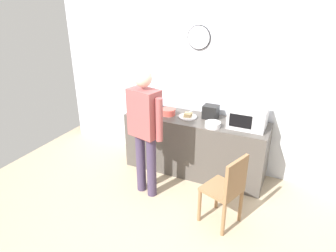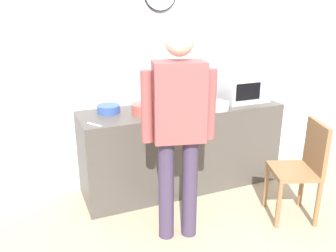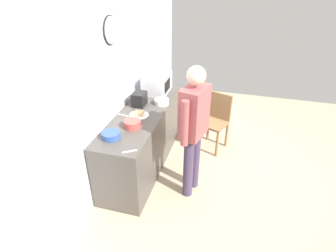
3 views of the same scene
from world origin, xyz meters
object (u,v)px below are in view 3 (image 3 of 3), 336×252
at_px(microwave, 157,83).
at_px(spoon_utensil, 123,115).
at_px(salad_bowl, 132,124).
at_px(toaster, 139,99).
at_px(sandwich_plate, 139,115).
at_px(mixing_bowl, 162,102).
at_px(cereal_bowl, 111,135).
at_px(person_standing, 194,124).
at_px(fork_utensil, 130,151).
at_px(wooden_chair, 216,119).

bearing_deg(microwave, spoon_utensil, 167.56).
relative_size(salad_bowl, toaster, 1.00).
bearing_deg(sandwich_plate, toaster, 19.25).
xyz_separation_m(salad_bowl, mixing_bowl, (0.76, -0.17, -0.01)).
bearing_deg(sandwich_plate, mixing_bowl, -23.42).
xyz_separation_m(cereal_bowl, person_standing, (0.34, -0.94, 0.10)).
height_order(sandwich_plate, spoon_utensil, sandwich_plate).
xyz_separation_m(salad_bowl, fork_utensil, (-0.52, -0.17, -0.04)).
relative_size(fork_utensil, spoon_utensil, 1.00).
height_order(microwave, salad_bowl, microwave).
xyz_separation_m(toaster, person_standing, (-0.60, -0.93, 0.04)).
relative_size(cereal_bowl, spoon_utensil, 1.33).
distance_m(cereal_bowl, wooden_chair, 1.92).
xyz_separation_m(microwave, spoon_utensil, (-0.93, 0.20, -0.15)).
relative_size(salad_bowl, person_standing, 0.12).
bearing_deg(fork_utensil, toaster, 15.22).
bearing_deg(person_standing, microwave, 35.68).
xyz_separation_m(cereal_bowl, wooden_chair, (1.51, -1.11, -0.41)).
distance_m(salad_bowl, wooden_chair, 1.60).
distance_m(mixing_bowl, toaster, 0.34).
height_order(microwave, sandwich_plate, microwave).
bearing_deg(cereal_bowl, toaster, -0.76).
bearing_deg(sandwich_plate, microwave, 0.87).
bearing_deg(spoon_utensil, sandwich_plate, -76.82).
xyz_separation_m(spoon_utensil, wooden_chair, (0.94, -1.20, -0.38)).
height_order(fork_utensil, spoon_utensil, same).
xyz_separation_m(fork_utensil, person_standing, (0.55, -0.62, 0.14)).
xyz_separation_m(sandwich_plate, cereal_bowl, (-0.62, 0.12, 0.02)).
bearing_deg(person_standing, sandwich_plate, 71.02).
bearing_deg(salad_bowl, wooden_chair, -38.44).
distance_m(microwave, sandwich_plate, 0.89).
distance_m(sandwich_plate, toaster, 0.35).
xyz_separation_m(cereal_bowl, mixing_bowl, (1.07, -0.32, -0.00)).
bearing_deg(wooden_chair, sandwich_plate, 132.20).
relative_size(sandwich_plate, salad_bowl, 1.25).
distance_m(toaster, fork_utensil, 1.19).
bearing_deg(microwave, mixing_bowl, -154.31).
bearing_deg(spoon_utensil, person_standing, -102.54).
bearing_deg(salad_bowl, spoon_utensil, 43.02).
bearing_deg(cereal_bowl, salad_bowl, -26.06).
bearing_deg(toaster, person_standing, -122.79).
distance_m(salad_bowl, mixing_bowl, 0.78).
bearing_deg(salad_bowl, microwave, 1.95).
bearing_deg(wooden_chair, salad_bowl, 141.56).
distance_m(sandwich_plate, salad_bowl, 0.32).
bearing_deg(salad_bowl, cereal_bowl, 153.94).
relative_size(microwave, spoon_utensil, 2.94).
distance_m(sandwich_plate, spoon_utensil, 0.22).
xyz_separation_m(mixing_bowl, spoon_utensil, (-0.50, 0.41, -0.03)).
bearing_deg(spoon_utensil, microwave, -12.44).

